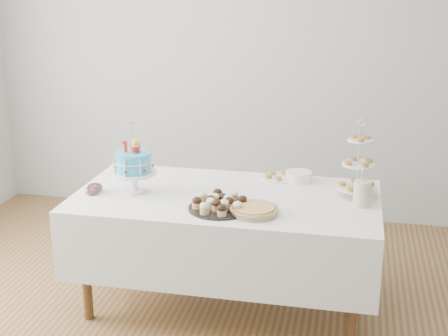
% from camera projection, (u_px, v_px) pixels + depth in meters
% --- Properties ---
extents(floor, '(5.00, 5.00, 0.00)m').
position_uv_depth(floor, '(216.00, 327.00, 3.90)').
color(floor, brown).
rests_on(floor, ground).
extents(walls, '(5.04, 4.04, 2.70)m').
position_uv_depth(walls, '(215.00, 116.00, 3.50)').
color(walls, '#ACAFB1').
rests_on(walls, floor).
extents(table, '(1.92, 1.02, 0.77)m').
position_uv_depth(table, '(226.00, 228.00, 4.02)').
color(table, silver).
rests_on(table, floor).
extents(birthday_cake, '(0.30, 0.30, 0.45)m').
position_uv_depth(birthday_cake, '(134.00, 174.00, 3.97)').
color(birthday_cake, white).
rests_on(birthday_cake, table).
extents(cupcake_tray, '(0.38, 0.38, 0.09)m').
position_uv_depth(cupcake_tray, '(220.00, 203.00, 3.70)').
color(cupcake_tray, black).
rests_on(cupcake_tray, table).
extents(pie, '(0.29, 0.29, 0.05)m').
position_uv_depth(pie, '(254.00, 210.00, 3.63)').
color(pie, tan).
rests_on(pie, table).
extents(tiered_stand, '(0.25, 0.25, 0.49)m').
position_uv_depth(tiered_stand, '(359.00, 165.00, 3.88)').
color(tiered_stand, silver).
rests_on(tiered_stand, table).
extents(plate_stack, '(0.18, 0.18, 0.07)m').
position_uv_depth(plate_stack, '(299.00, 177.00, 4.20)').
color(plate_stack, white).
rests_on(plate_stack, table).
extents(pastry_plate, '(0.24, 0.24, 0.04)m').
position_uv_depth(pastry_plate, '(278.00, 177.00, 4.26)').
color(pastry_plate, white).
rests_on(pastry_plate, table).
extents(jam_bowl_a, '(0.10, 0.10, 0.06)m').
position_uv_depth(jam_bowl_a, '(95.00, 188.00, 4.00)').
color(jam_bowl_a, silver).
rests_on(jam_bowl_a, table).
extents(jam_bowl_b, '(0.09, 0.09, 0.05)m').
position_uv_depth(jam_bowl_b, '(92.00, 191.00, 3.96)').
color(jam_bowl_b, silver).
rests_on(jam_bowl_b, table).
extents(utensil_pitcher, '(0.11, 0.11, 0.24)m').
position_uv_depth(utensil_pitcher, '(362.00, 192.00, 3.75)').
color(utensil_pitcher, silver).
rests_on(utensil_pitcher, table).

